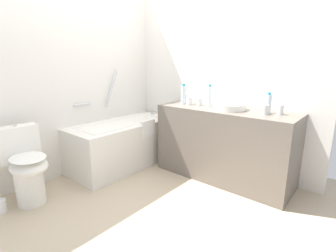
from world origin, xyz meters
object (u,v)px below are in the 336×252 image
object	(u,v)px
drinking_glass_0	(280,110)
drinking_glass_1	(199,102)
drinking_glass_3	(265,110)
water_bottle_1	(210,96)
sink_faucet	(237,104)
water_bottle_0	(268,104)
bathtub	(125,142)
sink_basin	(230,106)
drinking_glass_2	(189,101)
toilet	(26,166)
water_bottle_2	(184,95)
toilet_paper_roll	(0,206)

from	to	relation	value
drinking_glass_0	drinking_glass_1	bearing A→B (deg)	93.40
drinking_glass_0	drinking_glass_3	world-z (taller)	drinking_glass_0
water_bottle_1	drinking_glass_0	bearing A→B (deg)	-87.42
sink_faucet	water_bottle_0	bearing A→B (deg)	-109.39
water_bottle_1	bathtub	bearing A→B (deg)	116.73
bathtub	drinking_glass_3	xyz separation A→B (m)	(0.44, -1.64, 0.57)
sink_basin	water_bottle_1	world-z (taller)	water_bottle_1
drinking_glass_2	drinking_glass_3	bearing A→B (deg)	-90.19
drinking_glass_2	sink_basin	bearing A→B (deg)	-88.07
sink_basin	drinking_glass_0	distance (m)	0.52
water_bottle_1	drinking_glass_2	bearing A→B (deg)	99.89
toilet	sink_faucet	bearing A→B (deg)	60.14
toilet	water_bottle_2	world-z (taller)	water_bottle_2
bathtub	drinking_glass_0	world-z (taller)	bathtub
sink_basin	bathtub	bearing A→B (deg)	110.44
drinking_glass_0	drinking_glass_3	bearing A→B (deg)	124.60
sink_faucet	water_bottle_2	world-z (taller)	water_bottle_2
water_bottle_1	drinking_glass_2	distance (m)	0.27
toilet_paper_roll	drinking_glass_1	bearing A→B (deg)	-23.81
water_bottle_0	drinking_glass_1	xyz separation A→B (m)	(-0.06, 0.79, -0.05)
sink_basin	drinking_glass_0	size ratio (longest dim) A/B	3.58
water_bottle_0	bathtub	bearing A→B (deg)	107.91
drinking_glass_0	drinking_glass_2	xyz separation A→B (m)	(-0.08, 1.04, -0.00)
water_bottle_0	toilet	bearing A→B (deg)	137.15
bathtub	drinking_glass_0	bearing A→B (deg)	-73.34
toilet	sink_faucet	xyz separation A→B (m)	(1.89, -1.23, 0.49)
drinking_glass_2	toilet_paper_roll	size ratio (longest dim) A/B	0.79
water_bottle_1	water_bottle_2	world-z (taller)	water_bottle_1
water_bottle_1	drinking_glass_1	world-z (taller)	water_bottle_1
sink_basin	water_bottle_1	distance (m)	0.29
bathtub	water_bottle_1	world-z (taller)	bathtub
sink_faucet	drinking_glass_1	bearing A→B (deg)	116.06
bathtub	drinking_glass_3	size ratio (longest dim) A/B	15.15
sink_basin	water_bottle_1	bearing A→B (deg)	84.40
water_bottle_1	drinking_glass_3	distance (m)	0.67
water_bottle_2	toilet_paper_roll	world-z (taller)	water_bottle_2
drinking_glass_1	toilet_paper_roll	xyz separation A→B (m)	(-1.95, 0.86, -0.82)
drinking_glass_2	drinking_glass_3	distance (m)	0.92
drinking_glass_0	toilet	bearing A→B (deg)	135.04
drinking_glass_0	toilet_paper_roll	world-z (taller)	drinking_glass_0
toilet	drinking_glass_3	xyz separation A→B (m)	(1.66, -1.63, 0.50)
drinking_glass_3	water_bottle_1	bearing A→B (deg)	85.92
sink_faucet	drinking_glass_2	distance (m)	0.57
drinking_glass_2	sink_faucet	bearing A→B (deg)	-67.30
toilet	water_bottle_2	xyz separation A→B (m)	(1.68, -0.61, 0.57)
water_bottle_0	toilet_paper_roll	world-z (taller)	water_bottle_0
drinking_glass_3	bathtub	bearing A→B (deg)	105.14
sink_faucet	toilet_paper_roll	xyz separation A→B (m)	(-2.14, 1.26, -0.80)
toilet_paper_roll	sink_faucet	bearing A→B (deg)	-30.38
bathtub	sink_basin	bearing A→B (deg)	-69.56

